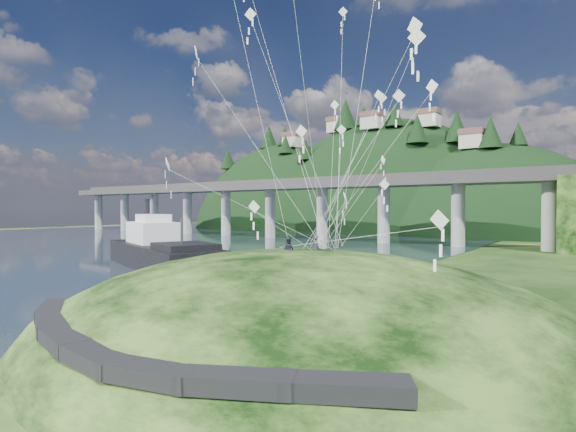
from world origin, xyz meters
The scene contains 10 objects.
ground centered at (0.00, 0.00, 0.00)m, with size 320.00×320.00×0.00m, color black.
water centered at (-72.00, 30.00, 0.01)m, with size 240.00×240.00×0.00m, color #2A3A4D.
grass_hill centered at (8.00, 2.00, -1.50)m, with size 36.00×32.00×13.00m.
footpath centered at (7.46, -9.74, 2.08)m, with size 22.29×5.84×0.83m.
bridge centered at (-26.46, 70.07, 9.70)m, with size 160.00×11.00×15.00m.
far_ridge centered at (-43.58, 122.17, -7.44)m, with size 153.00×70.00×94.50m.
work_barge centered at (-23.22, 16.25, 2.21)m, with size 26.06×15.25×8.83m.
wooden_dock centered at (-5.76, 6.91, 0.39)m, with size 12.14×6.56×0.88m.
kite_flyers centered at (7.29, 2.66, 5.81)m, with size 1.73×2.35×1.77m.
kite_swarm centered at (9.24, 3.17, 15.24)m, with size 17.86×15.32×20.92m.
Camera 1 is at (22.99, -20.48, 7.57)m, focal length 28.00 mm.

